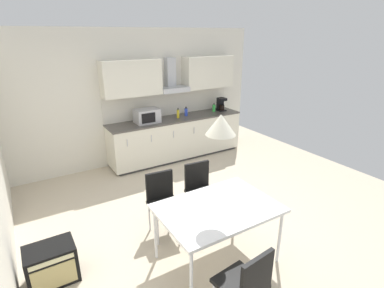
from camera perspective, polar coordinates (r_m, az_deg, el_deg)
ground_plane at (r=4.61m, az=1.96°, el=-14.34°), size 7.22×7.93×0.02m
wall_back at (r=6.33m, az=-11.53°, el=8.57°), size 5.78×0.10×2.72m
kitchen_counter at (r=6.59m, az=-2.93°, el=1.24°), size 2.99×0.66×0.90m
backsplash_tile at (r=6.65m, az=-4.30°, el=7.65°), size 2.97×0.02×0.50m
upper_wall_cabinets at (r=6.41m, az=-3.79°, el=12.91°), size 2.97×0.40×0.69m
microwave at (r=6.14m, az=-8.58°, el=5.34°), size 0.48×0.35×0.28m
coffee_maker at (r=7.07m, az=5.55°, el=7.56°), size 0.18×0.19×0.30m
bottle_yellow at (r=6.42m, az=-2.68°, el=5.79°), size 0.06×0.06×0.22m
bottle_green at (r=6.97m, az=4.20°, el=6.86°), size 0.07×0.07×0.20m
bottle_blue at (r=6.60m, az=-1.14°, el=6.13°), size 0.07×0.07×0.20m
dining_table at (r=3.54m, az=4.93°, el=-12.49°), size 1.34×0.95×0.75m
chair_far_right at (r=4.38m, az=1.51°, el=-8.04°), size 0.44×0.44×0.87m
chair_near_left at (r=2.98m, az=10.47°, el=-24.39°), size 0.44×0.44×0.87m
chair_far_left at (r=4.12m, az=-5.67°, el=-10.09°), size 0.44×0.44×0.87m
guitar_amp at (r=3.89m, az=-25.17°, el=-19.99°), size 0.52×0.37×0.44m
pendant_lamp at (r=3.10m, az=5.50°, el=3.70°), size 0.32×0.32×0.22m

